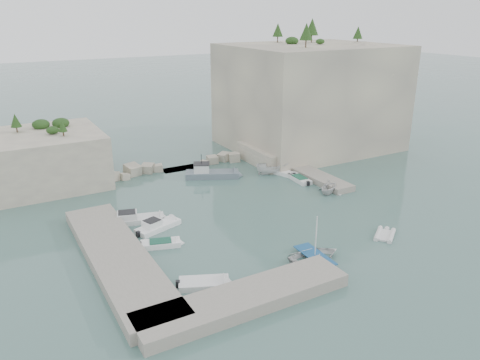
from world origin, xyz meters
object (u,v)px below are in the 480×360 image
motorboat_a (136,222)px  rowboat (315,260)px  motorboat_b (158,229)px  inflatable_dinghy (385,236)px  work_boat (212,177)px  motorboat_e (204,286)px  tender_east_b (299,181)px  motorboat_c (161,246)px  tender_east_c (281,174)px  tender_east_a (329,193)px  tender_east_d (273,174)px

motorboat_a → rowboat: size_ratio=1.30×
motorboat_b → rowboat: size_ratio=1.07×
inflatable_dinghy → work_boat: size_ratio=0.43×
motorboat_e → tender_east_b: 28.61m
motorboat_c → tender_east_b: same height
motorboat_e → motorboat_a: bearing=117.8°
rowboat → tender_east_b: rowboat is taller
motorboat_a → motorboat_e: (1.05, -15.44, 0.00)m
inflatable_dinghy → tender_east_c: 21.78m
tender_east_c → work_boat: (-9.24, 3.69, 0.00)m
tender_east_b → motorboat_a: bearing=98.4°
tender_east_a → tender_east_c: (-1.11, 9.21, 0.00)m
tender_east_b → tender_east_c: 3.65m
motorboat_a → motorboat_e: size_ratio=1.44×
tender_east_b → tender_east_c: size_ratio=0.98×
tender_east_b → motorboat_c: bearing=114.2°
motorboat_a → motorboat_b: bearing=-46.6°
tender_east_a → tender_east_c: size_ratio=0.81×
rowboat → tender_east_d: size_ratio=1.02×
tender_east_a → work_boat: 16.54m
inflatable_dinghy → rowboat: bearing=145.8°
motorboat_b → work_boat: (12.47, 12.10, 0.00)m
motorboat_b → rowboat: bearing=-71.2°
inflatable_dinghy → tender_east_c: (1.74, 21.71, 0.00)m
inflatable_dinghy → work_boat: bearing=70.3°
motorboat_c → tender_east_d: 25.50m
motorboat_c → rowboat: 15.23m
motorboat_b → motorboat_c: bearing=-125.6°
motorboat_a → tender_east_a: size_ratio=1.78×
tender_east_b → motorboat_e: bearing=131.2°
motorboat_e → tender_east_d: size_ratio=0.92×
motorboat_e → tender_east_a: size_ratio=1.23×
motorboat_a → rowboat: motorboat_a is taller
tender_east_b → tender_east_d: (-1.50, 4.30, 0.00)m
tender_east_a → work_boat: bearing=14.9°
motorboat_a → work_boat: size_ratio=0.83×
inflatable_dinghy → motorboat_c: bearing=119.8°
motorboat_e → tender_east_a: (23.29, 11.74, 0.00)m
motorboat_b → motorboat_e: bearing=-111.1°
tender_east_b → rowboat: bearing=151.4°
rowboat → tender_east_a: bearing=-41.3°
motorboat_c → work_boat: bearing=67.0°
motorboat_e → tender_east_a: tender_east_a is taller
motorboat_c → work_boat: (13.63, 15.99, 0.00)m
rowboat → motorboat_b: bearing=40.2°
tender_east_b → tender_east_d: 4.56m
motorboat_c → motorboat_e: (0.69, -8.66, 0.00)m
motorboat_c → tender_east_d: (21.94, 12.99, 0.00)m
rowboat → tender_east_c: size_ratio=1.11×
tender_east_b → tender_east_c: bearing=12.7°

